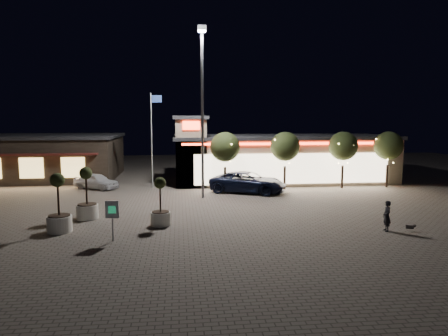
{
  "coord_description": "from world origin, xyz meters",
  "views": [
    {
      "loc": [
        0.29,
        -21.11,
        5.75
      ],
      "look_at": [
        3.35,
        6.0,
        2.46
      ],
      "focal_mm": 32.0,
      "sensor_mm": 36.0,
      "label": 1
    }
  ],
  "objects": [
    {
      "name": "ground",
      "position": [
        0.0,
        0.0,
        0.0
      ],
      "size": [
        90.0,
        90.0,
        0.0
      ],
      "primitive_type": "plane",
      "color": "#625A4F",
      "rests_on": "ground"
    },
    {
      "name": "retail_building",
      "position": [
        9.51,
        15.82,
        2.21
      ],
      "size": [
        20.4,
        8.4,
        6.1
      ],
      "color": "tan",
      "rests_on": "ground"
    },
    {
      "name": "restaurant_building",
      "position": [
        -14.0,
        19.97,
        2.16
      ],
      "size": [
        16.4,
        11.0,
        4.3
      ],
      "color": "#382D23",
      "rests_on": "ground"
    },
    {
      "name": "floodlight_pole",
      "position": [
        2.0,
        8.0,
        7.02
      ],
      "size": [
        0.6,
        0.4,
        12.38
      ],
      "color": "gray",
      "rests_on": "ground"
    },
    {
      "name": "flagpole",
      "position": [
        -1.9,
        13.0,
        4.74
      ],
      "size": [
        0.95,
        0.1,
        8.0
      ],
      "color": "white",
      "rests_on": "ground"
    },
    {
      "name": "string_tree_a",
      "position": [
        4.0,
        11.0,
        3.56
      ],
      "size": [
        2.42,
        2.42,
        4.79
      ],
      "color": "#332319",
      "rests_on": "ground"
    },
    {
      "name": "string_tree_b",
      "position": [
        9.0,
        11.0,
        3.56
      ],
      "size": [
        2.42,
        2.42,
        4.79
      ],
      "color": "#332319",
      "rests_on": "ground"
    },
    {
      "name": "string_tree_c",
      "position": [
        14.0,
        11.0,
        3.56
      ],
      "size": [
        2.42,
        2.42,
        4.79
      ],
      "color": "#332319",
      "rests_on": "ground"
    },
    {
      "name": "string_tree_d",
      "position": [
        18.0,
        11.0,
        3.56
      ],
      "size": [
        2.42,
        2.42,
        4.79
      ],
      "color": "#332319",
      "rests_on": "ground"
    },
    {
      "name": "pickup_truck",
      "position": [
        5.7,
        9.81,
        0.84
      ],
      "size": [
        6.62,
        5.0,
        1.67
      ],
      "primitive_type": "imported",
      "rotation": [
        0.0,
        0.0,
        1.15
      ],
      "color": "black",
      "rests_on": "ground"
    },
    {
      "name": "white_sedan",
      "position": [
        -6.66,
        12.85,
        0.67
      ],
      "size": [
        4.2,
        3.36,
        1.34
      ],
      "primitive_type": "imported",
      "rotation": [
        0.0,
        0.0,
        1.04
      ],
      "color": "white",
      "rests_on": "ground"
    },
    {
      "name": "pedestrian",
      "position": [
        10.95,
        -1.97,
        0.8
      ],
      "size": [
        0.43,
        0.62,
        1.6
      ],
      "primitive_type": "imported",
      "rotation": [
        0.0,
        0.0,
        -1.66
      ],
      "color": "black",
      "rests_on": "ground"
    },
    {
      "name": "dog",
      "position": [
        12.21,
        -2.17,
        0.27
      ],
      "size": [
        0.5,
        0.32,
        0.27
      ],
      "color": "#59514C",
      "rests_on": "ground"
    },
    {
      "name": "planter_left",
      "position": [
        -5.1,
        2.48,
        0.95
      ],
      "size": [
        1.25,
        1.25,
        3.06
      ],
      "color": "silver",
      "rests_on": "ground"
    },
    {
      "name": "planter_mid",
      "position": [
        -5.9,
        -0.2,
        0.95
      ],
      "size": [
        1.25,
        1.25,
        3.07
      ],
      "color": "silver",
      "rests_on": "ground"
    },
    {
      "name": "planter_right",
      "position": [
        -0.77,
        0.53,
        0.82
      ],
      "size": [
        1.08,
        1.08,
        2.67
      ],
      "color": "silver",
      "rests_on": "ground"
    },
    {
      "name": "valet_sign",
      "position": [
        -2.91,
        -2.11,
        1.36
      ],
      "size": [
        0.64,
        0.14,
        1.95
      ],
      "color": "gray",
      "rests_on": "ground"
    }
  ]
}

